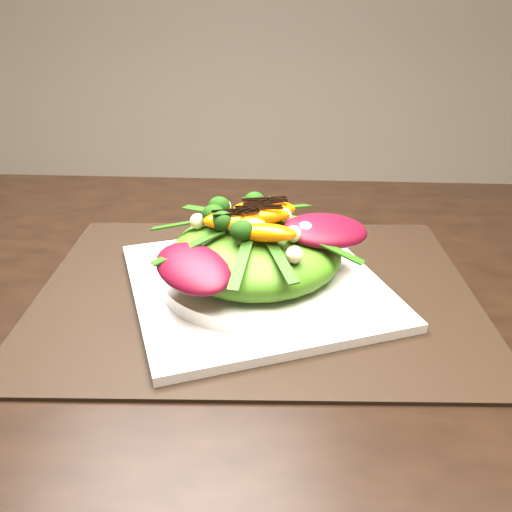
# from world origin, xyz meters

# --- Properties ---
(placemat) EXTENTS (0.50, 0.39, 0.00)m
(placemat) POSITION_xyz_m (-0.30, 0.06, 0.75)
(placemat) COLOR black
(placemat) RESTS_ON dining_table
(plate_base) EXTENTS (0.35, 0.35, 0.01)m
(plate_base) POSITION_xyz_m (-0.30, 0.06, 0.76)
(plate_base) COLOR silver
(plate_base) RESTS_ON placemat
(salad_bowl) EXTENTS (0.22, 0.22, 0.02)m
(salad_bowl) POSITION_xyz_m (-0.30, 0.06, 0.77)
(salad_bowl) COLOR white
(salad_bowl) RESTS_ON plate_base
(lettuce_mound) EXTENTS (0.23, 0.23, 0.06)m
(lettuce_mound) POSITION_xyz_m (-0.30, 0.06, 0.80)
(lettuce_mound) COLOR #477D17
(lettuce_mound) RESTS_ON salad_bowl
(radicchio_leaf) EXTENTS (0.11, 0.09, 0.02)m
(radicchio_leaf) POSITION_xyz_m (-0.23, 0.05, 0.83)
(radicchio_leaf) COLOR #490715
(radicchio_leaf) RESTS_ON lettuce_mound
(orange_segment) EXTENTS (0.07, 0.04, 0.02)m
(orange_segment) POSITION_xyz_m (-0.32, 0.08, 0.84)
(orange_segment) COLOR #F25B03
(orange_segment) RESTS_ON lettuce_mound
(broccoli_floret) EXTENTS (0.04, 0.04, 0.03)m
(broccoli_floret) POSITION_xyz_m (-0.36, 0.10, 0.84)
(broccoli_floret) COLOR #113309
(broccoli_floret) RESTS_ON lettuce_mound
(macadamia_nut) EXTENTS (0.02, 0.02, 0.02)m
(macadamia_nut) POSITION_xyz_m (-0.28, 0.02, 0.84)
(macadamia_nut) COLOR #F5F1AC
(macadamia_nut) RESTS_ON lettuce_mound
(balsamic_drizzle) EXTENTS (0.05, 0.01, 0.00)m
(balsamic_drizzle) POSITION_xyz_m (-0.32, 0.08, 0.85)
(balsamic_drizzle) COLOR black
(balsamic_drizzle) RESTS_ON orange_segment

